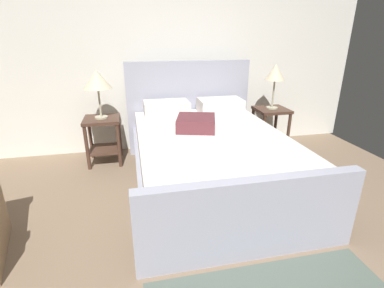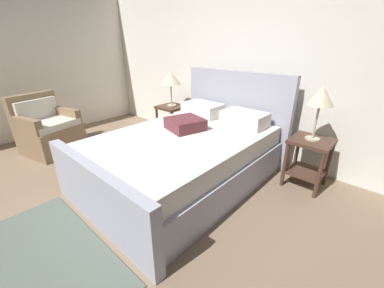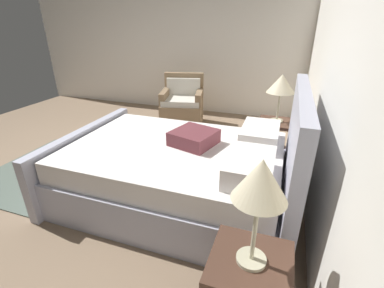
{
  "view_description": "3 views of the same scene",
  "coord_description": "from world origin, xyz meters",
  "px_view_note": "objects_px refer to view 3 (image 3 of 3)",
  "views": [
    {
      "loc": [
        -0.47,
        -1.1,
        1.58
      ],
      "look_at": [
        0.09,
        1.48,
        0.57
      ],
      "focal_mm": 26.76,
      "sensor_mm": 36.0,
      "label": 1
    },
    {
      "loc": [
        2.12,
        -0.24,
        1.62
      ],
      "look_at": [
        0.41,
        1.66,
        0.51
      ],
      "focal_mm": 22.07,
      "sensor_mm": 36.0,
      "label": 2
    },
    {
      "loc": [
        2.56,
        2.58,
        1.76
      ],
      "look_at": [
        0.06,
        1.71,
        0.55
      ],
      "focal_mm": 25.18,
      "sensor_mm": 36.0,
      "label": 3
    }
  ],
  "objects_px": {
    "bed": "(182,171)",
    "nightstand_right": "(248,286)",
    "nightstand_left": "(274,135)",
    "table_lamp_right": "(261,183)",
    "armchair": "(183,106)",
    "table_lamp_left": "(281,85)"
  },
  "relations": [
    {
      "from": "nightstand_left",
      "to": "table_lamp_right",
      "type": "bearing_deg",
      "value": 0.09
    },
    {
      "from": "nightstand_right",
      "to": "nightstand_left",
      "type": "xyz_separation_m",
      "value": [
        -2.32,
        -0.0,
        0.0
      ]
    },
    {
      "from": "bed",
      "to": "table_lamp_left",
      "type": "distance_m",
      "value": 1.61
    },
    {
      "from": "table_lamp_left",
      "to": "armchair",
      "type": "relative_size",
      "value": 0.65
    },
    {
      "from": "bed",
      "to": "table_lamp_left",
      "type": "xyz_separation_m",
      "value": [
        -1.16,
        0.84,
        0.72
      ]
    },
    {
      "from": "nightstand_right",
      "to": "armchair",
      "type": "relative_size",
      "value": 0.67
    },
    {
      "from": "bed",
      "to": "armchair",
      "type": "relative_size",
      "value": 2.6
    },
    {
      "from": "nightstand_right",
      "to": "armchair",
      "type": "height_order",
      "value": "armchair"
    },
    {
      "from": "armchair",
      "to": "table_lamp_right",
      "type": "bearing_deg",
      "value": 26.66
    },
    {
      "from": "nightstand_right",
      "to": "table_lamp_left",
      "type": "bearing_deg",
      "value": -179.91
    },
    {
      "from": "nightstand_left",
      "to": "armchair",
      "type": "relative_size",
      "value": 0.67
    },
    {
      "from": "nightstand_left",
      "to": "table_lamp_left",
      "type": "distance_m",
      "value": 0.66
    },
    {
      "from": "table_lamp_right",
      "to": "table_lamp_left",
      "type": "relative_size",
      "value": 1.03
    },
    {
      "from": "bed",
      "to": "nightstand_right",
      "type": "relative_size",
      "value": 3.89
    },
    {
      "from": "bed",
      "to": "table_lamp_right",
      "type": "relative_size",
      "value": 3.83
    },
    {
      "from": "table_lamp_right",
      "to": "armchair",
      "type": "bearing_deg",
      "value": -153.34
    },
    {
      "from": "table_lamp_right",
      "to": "bed",
      "type": "bearing_deg",
      "value": -143.94
    },
    {
      "from": "table_lamp_right",
      "to": "nightstand_left",
      "type": "height_order",
      "value": "table_lamp_right"
    },
    {
      "from": "armchair",
      "to": "table_lamp_left",
      "type": "bearing_deg",
      "value": 58.16
    },
    {
      "from": "table_lamp_right",
      "to": "armchair",
      "type": "relative_size",
      "value": 0.68
    },
    {
      "from": "bed",
      "to": "nightstand_right",
      "type": "xyz_separation_m",
      "value": [
        1.16,
        0.85,
        0.05
      ]
    },
    {
      "from": "table_lamp_right",
      "to": "nightstand_left",
      "type": "bearing_deg",
      "value": -179.91
    }
  ]
}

